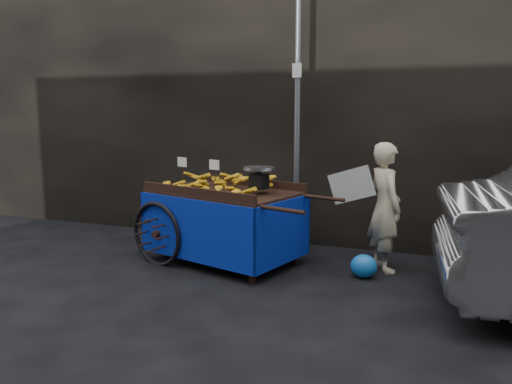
% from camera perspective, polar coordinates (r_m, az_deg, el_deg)
% --- Properties ---
extents(ground, '(80.00, 80.00, 0.00)m').
position_cam_1_polar(ground, '(5.86, -1.86, -9.49)').
color(ground, black).
rests_on(ground, ground).
extents(building_wall, '(13.50, 2.00, 5.00)m').
position_cam_1_polar(building_wall, '(7.94, 8.10, 13.64)').
color(building_wall, black).
rests_on(building_wall, ground).
extents(street_pole, '(0.12, 0.10, 4.00)m').
position_cam_1_polar(street_pole, '(6.68, 4.77, 10.29)').
color(street_pole, slate).
rests_on(street_pole, ground).
extents(banana_cart, '(2.64, 1.71, 1.32)m').
position_cam_1_polar(banana_cart, '(6.23, -4.02, -0.62)').
color(banana_cart, black).
rests_on(banana_cart, ground).
extents(vendor, '(0.98, 0.67, 1.53)m').
position_cam_1_polar(vendor, '(6.06, 14.49, -1.67)').
color(vendor, beige).
rests_on(vendor, ground).
extents(plastic_bag, '(0.30, 0.24, 0.27)m').
position_cam_1_polar(plastic_bag, '(5.86, 12.22, -8.30)').
color(plastic_bag, blue).
rests_on(plastic_bag, ground).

